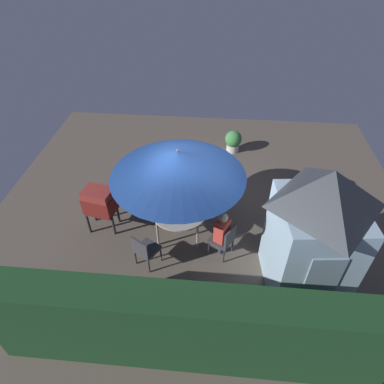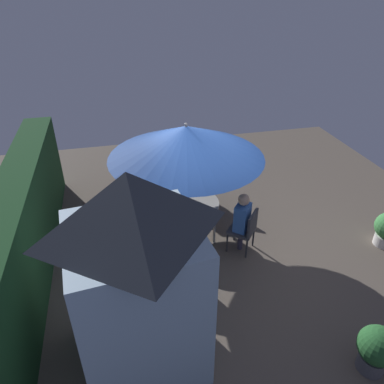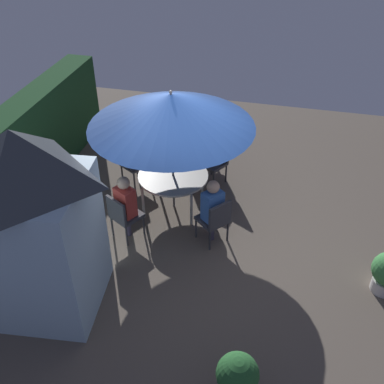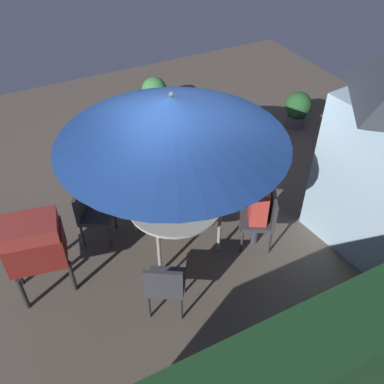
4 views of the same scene
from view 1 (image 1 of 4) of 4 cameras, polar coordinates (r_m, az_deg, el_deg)
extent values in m
plane|color=brown|center=(8.68, 1.48, -4.48)|extent=(11.00, 11.00, 0.00)
cube|color=#193D1E|center=(5.84, -0.94, -22.49)|extent=(6.41, 0.61, 1.84)
cube|color=#9EBCD1|center=(6.93, 19.47, -8.99)|extent=(1.60, 1.68, 2.21)
pyramid|color=#33383D|center=(5.95, 22.56, 0.47)|extent=(1.70, 1.78, 0.76)
cube|color=gray|center=(6.69, 20.88, -15.35)|extent=(0.61, 0.10, 1.73)
cylinder|color=#B2ADA3|center=(7.83, -2.17, -3.25)|extent=(1.32, 1.32, 0.04)
cylinder|color=gray|center=(8.39, 1.42, -3.09)|extent=(0.05, 0.05, 0.70)
cylinder|color=gray|center=(8.48, -4.85, -2.70)|extent=(0.05, 0.05, 0.70)
cylinder|color=gray|center=(7.74, 0.93, -7.79)|extent=(0.05, 0.05, 0.70)
cylinder|color=gray|center=(7.84, -5.90, -7.30)|extent=(0.05, 0.05, 0.70)
cylinder|color=#4C4C51|center=(7.52, -2.25, -0.65)|extent=(0.04, 0.04, 2.37)
cone|color=navy|center=(6.97, -2.44, 4.85)|extent=(2.94, 2.94, 0.60)
sphere|color=#4C4C51|center=(6.78, -2.52, 7.13)|extent=(0.06, 0.06, 0.06)
cube|color=maroon|center=(8.21, -15.51, -2.00)|extent=(0.79, 0.63, 0.45)
cube|color=maroon|center=(8.00, -15.91, -0.28)|extent=(0.75, 0.60, 0.20)
cylinder|color=#262628|center=(8.59, -12.57, -3.67)|extent=(0.06, 0.06, 0.55)
cylinder|color=#262628|center=(8.79, -16.45, -3.36)|extent=(0.06, 0.06, 0.55)
cylinder|color=#262628|center=(8.31, -13.30, -5.67)|extent=(0.06, 0.06, 0.55)
cylinder|color=#262628|center=(8.51, -17.30, -5.29)|extent=(0.06, 0.06, 0.55)
cube|color=#38383D|center=(7.59, 5.04, -8.15)|extent=(0.63, 0.63, 0.06)
cube|color=#38383D|center=(7.36, 6.56, -7.67)|extent=(0.27, 0.42, 0.45)
cylinder|color=#2C2C30|center=(7.58, 5.48, -10.85)|extent=(0.04, 0.04, 0.45)
cylinder|color=#2C2C30|center=(7.82, 6.98, -8.94)|extent=(0.04, 0.04, 0.45)
cylinder|color=#2C2C30|center=(7.70, 2.88, -9.56)|extent=(0.04, 0.04, 0.45)
cylinder|color=#2C2C30|center=(7.93, 4.45, -7.73)|extent=(0.04, 0.04, 0.45)
cube|color=#38383D|center=(8.64, 3.67, -0.69)|extent=(0.65, 0.65, 0.06)
cube|color=#38383D|center=(8.62, 4.67, 1.08)|extent=(0.38, 0.34, 0.45)
cylinder|color=#2C2C30|center=(8.81, 5.44, -1.80)|extent=(0.04, 0.04, 0.45)
cylinder|color=#2C2C30|center=(9.00, 3.53, -0.59)|extent=(0.04, 0.04, 0.45)
cylinder|color=#2C2C30|center=(8.59, 3.69, -3.06)|extent=(0.04, 0.04, 0.45)
cylinder|color=#2C2C30|center=(8.78, 1.76, -1.79)|extent=(0.04, 0.04, 0.45)
cube|color=#38383D|center=(8.58, -8.25, -1.48)|extent=(0.63, 0.63, 0.06)
cube|color=#38383D|center=(8.55, -9.44, 0.19)|extent=(0.27, 0.42, 0.45)
cylinder|color=#2C2C30|center=(8.94, -8.23, -1.36)|extent=(0.04, 0.04, 0.45)
cylinder|color=#2C2C30|center=(8.74, -9.96, -2.78)|extent=(0.04, 0.04, 0.45)
cylinder|color=#2C2C30|center=(8.73, -6.26, -2.37)|extent=(0.04, 0.04, 0.45)
cylinder|color=#2C2C30|center=(8.52, -7.99, -3.86)|extent=(0.04, 0.04, 0.45)
cube|color=#38383D|center=(7.45, -7.66, -9.66)|extent=(0.63, 0.63, 0.06)
cube|color=#38383D|center=(7.19, -8.96, -9.52)|extent=(0.42, 0.28, 0.45)
cylinder|color=#2C2C30|center=(7.63, -9.67, -10.94)|extent=(0.04, 0.04, 0.45)
cylinder|color=#2C2C30|center=(7.44, -7.40, -12.43)|extent=(0.04, 0.04, 0.45)
cylinder|color=#2C2C30|center=(7.80, -7.63, -9.15)|extent=(0.04, 0.04, 0.45)
cylinder|color=#2C2C30|center=(7.62, -5.36, -10.54)|extent=(0.04, 0.04, 0.45)
cylinder|color=silver|center=(11.18, 6.98, 7.55)|extent=(0.40, 0.40, 0.22)
sphere|color=#3D8442|center=(11.00, 7.12, 9.04)|extent=(0.54, 0.54, 0.54)
cylinder|color=#4C4C51|center=(9.94, 20.36, 0.34)|extent=(0.37, 0.37, 0.25)
sphere|color=#235628|center=(9.73, 20.83, 1.93)|extent=(0.54, 0.54, 0.54)
cube|color=#CC3D33|center=(7.36, 5.18, -6.58)|extent=(0.38, 0.41, 0.55)
sphere|color=tan|center=(7.08, 5.37, -4.39)|extent=(0.22, 0.22, 0.22)
cylinder|color=#383347|center=(7.74, 4.95, -9.18)|extent=(0.10, 0.10, 0.48)
cube|color=#3866B2|center=(8.45, 3.75, 0.87)|extent=(0.41, 0.40, 0.55)
sphere|color=tan|center=(8.20, 3.87, 3.00)|extent=(0.22, 0.22, 0.22)
cylinder|color=#383347|center=(8.78, 3.61, -1.72)|extent=(0.10, 0.10, 0.48)
camera|label=2|loc=(6.91, 55.12, 11.60)|focal=33.59mm
camera|label=3|loc=(9.70, 49.11, 25.15)|focal=42.51mm
camera|label=4|loc=(3.35, -47.70, 1.37)|focal=40.06mm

